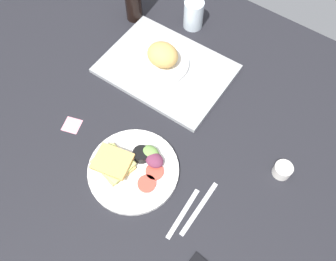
{
  "coord_description": "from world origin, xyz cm",
  "views": [
    {
      "loc": [
        34.43,
        -41.83,
        101.98
      ],
      "look_at": [
        2.0,
        3.0,
        4.0
      ],
      "focal_mm": 37.93,
      "sensor_mm": 36.0,
      "label": 1
    }
  ],
  "objects_px": {
    "serving_tray": "(166,69)",
    "bread_plate_near": "(162,58)",
    "fork": "(183,213)",
    "plate_with_salad": "(132,167)",
    "espresso_cup": "(283,170)",
    "drinking_glass": "(194,14)",
    "knife": "(199,208)",
    "sticky_note": "(72,125)"
  },
  "relations": [
    {
      "from": "plate_with_salad",
      "to": "fork",
      "type": "xyz_separation_m",
      "value": [
        0.21,
        -0.02,
        -0.01
      ]
    },
    {
      "from": "plate_with_salad",
      "to": "drinking_glass",
      "type": "height_order",
      "value": "drinking_glass"
    },
    {
      "from": "knife",
      "to": "plate_with_salad",
      "type": "bearing_deg",
      "value": 93.06
    },
    {
      "from": "plate_with_salad",
      "to": "fork",
      "type": "relative_size",
      "value": 1.65
    },
    {
      "from": "drinking_glass",
      "to": "knife",
      "type": "relative_size",
      "value": 0.59
    },
    {
      "from": "knife",
      "to": "sticky_note",
      "type": "bearing_deg",
      "value": 90.55
    },
    {
      "from": "serving_tray",
      "to": "bread_plate_near",
      "type": "bearing_deg",
      "value": 173.36
    },
    {
      "from": "espresso_cup",
      "to": "fork",
      "type": "relative_size",
      "value": 0.33
    },
    {
      "from": "drinking_glass",
      "to": "knife",
      "type": "distance_m",
      "value": 0.75
    },
    {
      "from": "sticky_note",
      "to": "drinking_glass",
      "type": "bearing_deg",
      "value": 83.59
    },
    {
      "from": "bread_plate_near",
      "to": "sticky_note",
      "type": "height_order",
      "value": "bread_plate_near"
    },
    {
      "from": "bread_plate_near",
      "to": "sticky_note",
      "type": "xyz_separation_m",
      "value": [
        -0.1,
        -0.38,
        -0.05
      ]
    },
    {
      "from": "serving_tray",
      "to": "bread_plate_near",
      "type": "xyz_separation_m",
      "value": [
        -0.02,
        0.0,
        0.04
      ]
    },
    {
      "from": "fork",
      "to": "plate_with_salad",
      "type": "bearing_deg",
      "value": 79.79
    },
    {
      "from": "fork",
      "to": "espresso_cup",
      "type": "bearing_deg",
      "value": -34.8
    },
    {
      "from": "serving_tray",
      "to": "espresso_cup",
      "type": "bearing_deg",
      "value": -12.68
    },
    {
      "from": "bread_plate_near",
      "to": "drinking_glass",
      "type": "xyz_separation_m",
      "value": [
        -0.03,
        0.24,
        0.0
      ]
    },
    {
      "from": "serving_tray",
      "to": "sticky_note",
      "type": "height_order",
      "value": "serving_tray"
    },
    {
      "from": "serving_tray",
      "to": "fork",
      "type": "xyz_separation_m",
      "value": [
        0.35,
        -0.4,
        -0.01
      ]
    },
    {
      "from": "serving_tray",
      "to": "bread_plate_near",
      "type": "relative_size",
      "value": 2.32
    },
    {
      "from": "espresso_cup",
      "to": "sticky_note",
      "type": "height_order",
      "value": "espresso_cup"
    },
    {
      "from": "plate_with_salad",
      "to": "sticky_note",
      "type": "height_order",
      "value": "plate_with_salad"
    },
    {
      "from": "fork",
      "to": "bread_plate_near",
      "type": "bearing_deg",
      "value": 39.01
    },
    {
      "from": "plate_with_salad",
      "to": "knife",
      "type": "height_order",
      "value": "plate_with_salad"
    },
    {
      "from": "bread_plate_near",
      "to": "drinking_glass",
      "type": "relative_size",
      "value": 1.72
    },
    {
      "from": "knife",
      "to": "sticky_note",
      "type": "distance_m",
      "value": 0.5
    },
    {
      "from": "bread_plate_near",
      "to": "serving_tray",
      "type": "bearing_deg",
      "value": -6.64
    },
    {
      "from": "drinking_glass",
      "to": "sticky_note",
      "type": "bearing_deg",
      "value": -96.41
    },
    {
      "from": "plate_with_salad",
      "to": "espresso_cup",
      "type": "height_order",
      "value": "plate_with_salad"
    },
    {
      "from": "plate_with_salad",
      "to": "sticky_note",
      "type": "distance_m",
      "value": 0.26
    },
    {
      "from": "fork",
      "to": "knife",
      "type": "bearing_deg",
      "value": -40.41
    },
    {
      "from": "knife",
      "to": "espresso_cup",
      "type": "bearing_deg",
      "value": -31.04
    },
    {
      "from": "espresso_cup",
      "to": "fork",
      "type": "height_order",
      "value": "espresso_cup"
    },
    {
      "from": "drinking_glass",
      "to": "fork",
      "type": "xyz_separation_m",
      "value": [
        0.4,
        -0.65,
        -0.05
      ]
    },
    {
      "from": "serving_tray",
      "to": "knife",
      "type": "bearing_deg",
      "value": -43.37
    },
    {
      "from": "fork",
      "to": "sticky_note",
      "type": "bearing_deg",
      "value": 82.99
    },
    {
      "from": "bread_plate_near",
      "to": "knife",
      "type": "relative_size",
      "value": 1.02
    },
    {
      "from": "fork",
      "to": "knife",
      "type": "relative_size",
      "value": 0.89
    },
    {
      "from": "sticky_note",
      "to": "knife",
      "type": "bearing_deg",
      "value": 1.31
    },
    {
      "from": "knife",
      "to": "drinking_glass",
      "type": "bearing_deg",
      "value": 34.63
    },
    {
      "from": "drinking_glass",
      "to": "fork",
      "type": "bearing_deg",
      "value": -58.19
    },
    {
      "from": "serving_tray",
      "to": "knife",
      "type": "xyz_separation_m",
      "value": [
        0.38,
        -0.36,
        -0.01
      ]
    }
  ]
}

